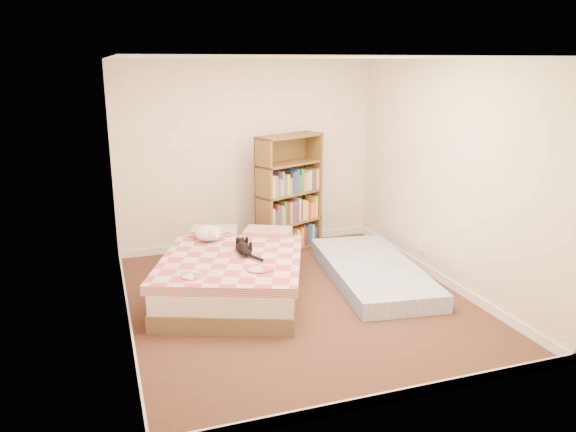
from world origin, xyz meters
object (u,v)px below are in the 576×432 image
object	(u,v)px
bed	(233,273)
bookshelf	(289,209)
floor_mattress	(372,271)
white_dog	(209,233)
black_cat	(243,248)

from	to	relation	value
bed	bookshelf	size ratio (longest dim) A/B	1.50
floor_mattress	white_dog	xyz separation A→B (m)	(-1.79, 0.63, 0.46)
bed	white_dog	distance (m)	0.61
floor_mattress	black_cat	world-z (taller)	black_cat
black_cat	floor_mattress	bearing A→B (deg)	2.26
bookshelf	white_dog	bearing A→B (deg)	-173.00
floor_mattress	white_dog	size ratio (longest dim) A/B	4.72
bookshelf	floor_mattress	world-z (taller)	bookshelf
white_dog	bookshelf	bearing A→B (deg)	60.21
black_cat	white_dog	bearing A→B (deg)	118.55
black_cat	white_dog	world-z (taller)	white_dog
black_cat	white_dog	distance (m)	0.62
bookshelf	white_dog	world-z (taller)	bookshelf
black_cat	white_dog	size ratio (longest dim) A/B	1.32
bookshelf	floor_mattress	size ratio (longest dim) A/B	0.73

